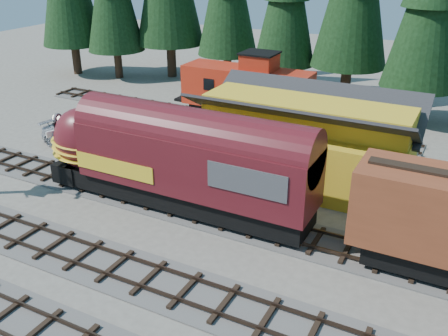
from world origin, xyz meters
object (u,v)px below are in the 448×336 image
at_px(depot, 305,132).
at_px(caboose, 247,91).
at_px(pickup_truck_b, 74,137).
at_px(pickup_truck_a, 148,151).
at_px(locomotive, 167,162).

height_order(depot, caboose, caboose).
bearing_deg(caboose, pickup_truck_b, -129.81).
height_order(caboose, pickup_truck_b, caboose).
bearing_deg(pickup_truck_a, depot, -91.94).
height_order(pickup_truck_a, pickup_truck_b, pickup_truck_a).
relative_size(depot, caboose, 1.28).
bearing_deg(pickup_truck_b, pickup_truck_a, -82.41).
xyz_separation_m(caboose, pickup_truck_a, (-2.15, -10.23, -1.61)).
xyz_separation_m(locomotive, caboose, (-1.87, 14.00, 0.06)).
distance_m(locomotive, pickup_truck_a, 5.72).
relative_size(depot, locomotive, 0.81).
distance_m(caboose, pickup_truck_b, 13.29).
height_order(depot, pickup_truck_a, depot).
bearing_deg(pickup_truck_b, depot, -71.81).
relative_size(caboose, pickup_truck_b, 1.87).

